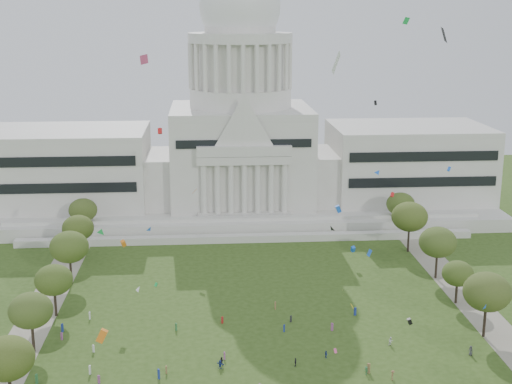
# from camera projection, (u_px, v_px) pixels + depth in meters

# --- Properties ---
(capitol) EXTENTS (160.00, 64.50, 91.30)m
(capitol) POSITION_uv_depth(u_px,v_px,m) (241.00, 145.00, 228.40)
(capitol) COLOR silver
(capitol) RESTS_ON ground
(path_left) EXTENTS (8.00, 160.00, 0.04)m
(path_left) POSITION_uv_depth(u_px,v_px,m) (34.00, 324.00, 149.78)
(path_left) COLOR gray
(path_left) RESTS_ON ground
(path_right) EXTENTS (8.00, 160.00, 0.04)m
(path_right) POSITION_uv_depth(u_px,v_px,m) (479.00, 311.00, 156.38)
(path_right) COLOR gray
(path_right) RESTS_ON ground
(row_tree_l_1) EXTENTS (8.86, 8.86, 12.59)m
(row_tree_l_1) POSITION_uv_depth(u_px,v_px,m) (7.00, 358.00, 115.98)
(row_tree_l_1) COLOR black
(row_tree_l_1) RESTS_ON ground
(row_tree_l_2) EXTENTS (8.42, 8.42, 11.97)m
(row_tree_l_2) POSITION_uv_depth(u_px,v_px,m) (31.00, 311.00, 135.62)
(row_tree_l_2) COLOR black
(row_tree_l_2) RESTS_ON ground
(row_tree_r_2) EXTENTS (9.55, 9.55, 13.58)m
(row_tree_r_2) POSITION_uv_depth(u_px,v_px,m) (487.00, 292.00, 141.60)
(row_tree_r_2) COLOR black
(row_tree_r_2) RESTS_ON ground
(row_tree_l_3) EXTENTS (8.12, 8.12, 11.55)m
(row_tree_l_3) POSITION_uv_depth(u_px,v_px,m) (54.00, 280.00, 151.82)
(row_tree_l_3) COLOR black
(row_tree_l_3) RESTS_ON ground
(row_tree_r_3) EXTENTS (7.01, 7.01, 9.98)m
(row_tree_r_3) POSITION_uv_depth(u_px,v_px,m) (458.00, 274.00, 158.73)
(row_tree_r_3) COLOR black
(row_tree_r_3) RESTS_ON ground
(row_tree_l_4) EXTENTS (9.29, 9.29, 13.21)m
(row_tree_l_4) POSITION_uv_depth(u_px,v_px,m) (69.00, 247.00, 169.41)
(row_tree_l_4) COLOR black
(row_tree_l_4) RESTS_ON ground
(row_tree_r_4) EXTENTS (9.19, 9.19, 13.06)m
(row_tree_r_4) POSITION_uv_depth(u_px,v_px,m) (438.00, 242.00, 173.25)
(row_tree_r_4) COLOR black
(row_tree_r_4) RESTS_ON ground
(row_tree_l_5) EXTENTS (8.33, 8.33, 11.85)m
(row_tree_l_5) POSITION_uv_depth(u_px,v_px,m) (78.00, 228.00, 187.55)
(row_tree_l_5) COLOR black
(row_tree_l_5) RESTS_ON ground
(row_tree_r_5) EXTENTS (9.82, 9.82, 13.96)m
(row_tree_r_5) POSITION_uv_depth(u_px,v_px,m) (410.00, 217.00, 192.48)
(row_tree_r_5) COLOR black
(row_tree_r_5) RESTS_ON ground
(row_tree_l_6) EXTENTS (8.19, 8.19, 11.64)m
(row_tree_l_6) POSITION_uv_depth(u_px,v_px,m) (83.00, 210.00, 204.99)
(row_tree_l_6) COLOR black
(row_tree_l_6) RESTS_ON ground
(row_tree_r_6) EXTENTS (8.42, 8.42, 11.97)m
(row_tree_r_6) POSITION_uv_depth(u_px,v_px,m) (401.00, 204.00, 210.34)
(row_tree_r_6) COLOR black
(row_tree_r_6) RESTS_ON ground
(person_0) EXTENTS (1.08, 1.12, 1.94)m
(person_0) POSITION_uv_depth(u_px,v_px,m) (471.00, 351.00, 135.90)
(person_0) COLOR #4C4C51
(person_0) RESTS_ON ground
(person_2) EXTENTS (1.01, 0.80, 1.80)m
(person_2) POSITION_uv_depth(u_px,v_px,m) (391.00, 341.00, 139.89)
(person_2) COLOR silver
(person_2) RESTS_ON ground
(person_3) EXTENTS (1.01, 1.13, 1.57)m
(person_3) POSITION_uv_depth(u_px,v_px,m) (366.00, 371.00, 128.73)
(person_3) COLOR #33723F
(person_3) RESTS_ON ground
(person_4) EXTENTS (0.85, 1.09, 1.64)m
(person_4) POSITION_uv_depth(u_px,v_px,m) (295.00, 362.00, 131.77)
(person_4) COLOR #26262B
(person_4) RESTS_ON ground
(person_5) EXTENTS (1.62, 1.36, 1.66)m
(person_5) POSITION_uv_depth(u_px,v_px,m) (220.00, 364.00, 130.90)
(person_5) COLOR navy
(person_5) RESTS_ON ground
(person_8) EXTENTS (0.98, 0.80, 1.74)m
(person_8) POSITION_uv_depth(u_px,v_px,m) (221.00, 361.00, 131.97)
(person_8) COLOR #26262B
(person_8) RESTS_ON ground
(person_9) EXTENTS (1.04, 1.34, 1.85)m
(person_9) POSITION_uv_depth(u_px,v_px,m) (393.00, 375.00, 126.81)
(person_9) COLOR olive
(person_9) RESTS_ON ground
(person_10) EXTENTS (0.71, 0.96, 1.47)m
(person_10) POSITION_uv_depth(u_px,v_px,m) (326.00, 354.00, 134.93)
(person_10) COLOR navy
(person_10) RESTS_ON ground
(distant_crowd) EXTENTS (62.62, 41.33, 1.90)m
(distant_crowd) POSITION_uv_depth(u_px,v_px,m) (202.00, 350.00, 136.33)
(distant_crowd) COLOR #33723F
(distant_crowd) RESTS_ON ground
(kite_swarm) EXTENTS (74.18, 99.45, 65.35)m
(kite_swarm) POSITION_uv_depth(u_px,v_px,m) (278.00, 233.00, 125.35)
(kite_swarm) COLOR blue
(kite_swarm) RESTS_ON ground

